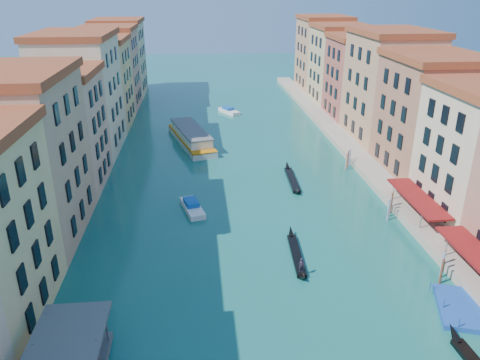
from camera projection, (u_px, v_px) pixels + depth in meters
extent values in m
cube|color=tan|center=(21.00, 161.00, 53.70)|extent=(12.00, 17.00, 19.00)
cube|color=brown|center=(4.00, 73.00, 49.85)|extent=(12.80, 17.40, 1.00)
cube|color=tan|center=(58.00, 132.00, 68.43)|extent=(12.00, 14.00, 16.50)
cube|color=brown|center=(49.00, 72.00, 65.05)|extent=(12.80, 14.40, 1.00)
cube|color=beige|center=(81.00, 97.00, 82.45)|extent=(12.00, 18.00, 20.00)
cube|color=brown|center=(73.00, 35.00, 78.40)|extent=(12.80, 18.40, 1.00)
cube|color=tan|center=(99.00, 85.00, 98.55)|extent=(12.00, 16.00, 17.50)
cube|color=brown|center=(94.00, 39.00, 94.98)|extent=(12.80, 16.40, 1.00)
cube|color=tan|center=(111.00, 70.00, 112.60)|extent=(12.00, 15.00, 18.50)
cube|color=brown|center=(107.00, 28.00, 108.84)|extent=(12.80, 15.40, 1.00)
cube|color=#C2B086|center=(121.00, 59.00, 127.20)|extent=(12.00, 17.00, 19.00)
cube|color=brown|center=(117.00, 21.00, 123.34)|extent=(12.80, 17.40, 1.00)
cube|color=#9E6146|center=(429.00, 120.00, 71.96)|extent=(12.00, 16.00, 18.00)
cube|color=brown|center=(440.00, 57.00, 68.29)|extent=(12.80, 16.40, 1.00)
cube|color=tan|center=(388.00, 90.00, 87.19)|extent=(12.00, 18.00, 20.00)
cube|color=brown|center=(395.00, 32.00, 83.14)|extent=(12.80, 18.40, 1.00)
cube|color=#9D4C40|center=(359.00, 81.00, 102.83)|extent=(12.00, 15.00, 17.50)
cube|color=brown|center=(363.00, 37.00, 99.26)|extent=(12.80, 15.40, 1.00)
cube|color=tan|center=(339.00, 67.00, 116.88)|extent=(12.00, 16.00, 18.50)
cube|color=brown|center=(342.00, 26.00, 113.12)|extent=(12.80, 16.40, 1.00)
cube|color=tan|center=(322.00, 56.00, 131.84)|extent=(12.00, 17.00, 19.50)
cube|color=brown|center=(325.00, 17.00, 127.89)|extent=(12.80, 17.40, 1.00)
cube|color=gray|center=(351.00, 150.00, 84.67)|extent=(4.00, 140.00, 1.00)
cylinder|color=#5E5E61|center=(446.00, 251.00, 50.74)|extent=(0.12, 0.12, 3.00)
cube|color=maroon|center=(418.00, 198.00, 59.83)|extent=(3.20, 12.60, 0.25)
cylinder|color=#5E5E61|center=(420.00, 224.00, 56.43)|extent=(0.12, 0.12, 3.00)
cylinder|color=#5E5E61|center=(393.00, 195.00, 64.15)|extent=(0.12, 0.12, 3.00)
cylinder|color=brown|center=(441.00, 272.00, 47.31)|extent=(0.24, 0.24, 3.20)
cylinder|color=brown|center=(442.00, 267.00, 48.28)|extent=(0.24, 0.24, 3.20)
cylinder|color=brown|center=(443.00, 261.00, 49.25)|extent=(0.24, 0.24, 3.20)
cylinder|color=brown|center=(388.00, 211.00, 60.17)|extent=(0.24, 0.24, 3.20)
cylinder|color=brown|center=(390.00, 207.00, 61.14)|extent=(0.24, 0.24, 3.20)
cylinder|color=brown|center=(391.00, 204.00, 62.11)|extent=(0.24, 0.24, 3.20)
cylinder|color=brown|center=(346.00, 162.00, 76.71)|extent=(0.24, 0.24, 3.20)
cylinder|color=brown|center=(348.00, 160.00, 77.68)|extent=(0.24, 0.24, 3.20)
cylinder|color=brown|center=(350.00, 158.00, 78.65)|extent=(0.24, 0.24, 3.20)
cube|color=beige|center=(191.00, 140.00, 89.89)|extent=(9.47, 20.50, 1.20)
cube|color=white|center=(191.00, 134.00, 89.39)|extent=(7.96, 16.50, 1.60)
cube|color=#5E5E61|center=(191.00, 129.00, 89.02)|extent=(8.38, 17.06, 0.25)
cube|color=#C9730B|center=(191.00, 137.00, 89.68)|extent=(9.52, 20.51, 0.25)
cube|color=black|center=(296.00, 255.00, 52.40)|extent=(1.55, 8.52, 0.42)
cone|color=black|center=(291.00, 232.00, 56.60)|extent=(0.96, 1.94, 1.58)
cone|color=black|center=(303.00, 277.00, 47.96)|extent=(0.94, 1.61, 1.39)
imported|color=#281E2D|center=(302.00, 265.00, 48.72)|extent=(0.61, 0.42, 1.62)
cone|color=black|center=(454.00, 333.00, 40.09)|extent=(1.02, 2.06, 1.68)
cube|color=black|center=(292.00, 180.00, 72.55)|extent=(1.53, 9.41, 0.47)
cone|color=black|center=(287.00, 166.00, 77.20)|extent=(1.02, 2.13, 1.75)
cone|color=black|center=(298.00, 192.00, 67.64)|extent=(1.01, 1.77, 1.54)
cube|color=white|center=(192.00, 208.00, 63.08)|extent=(3.59, 6.79, 0.74)
cube|color=#1553AB|center=(191.00, 202.00, 63.23)|extent=(2.31, 3.11, 0.65)
cube|color=white|center=(229.00, 111.00, 111.22)|extent=(4.99, 6.90, 0.77)
cube|color=#1553AB|center=(228.00, 108.00, 111.33)|extent=(2.86, 3.34, 0.67)
cube|color=#1A49A1|center=(462.00, 308.00, 43.67)|extent=(6.09, 7.49, 0.54)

